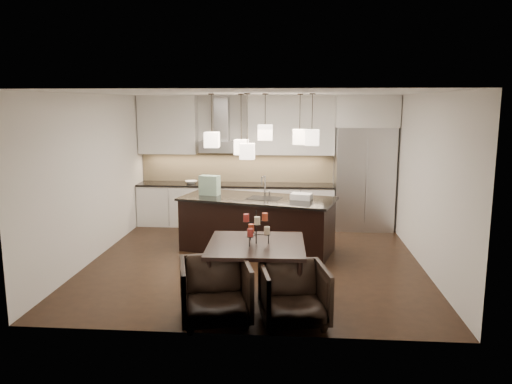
# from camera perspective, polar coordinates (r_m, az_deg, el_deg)

# --- Properties ---
(floor) EXTENTS (5.50, 5.50, 0.02)m
(floor) POSITION_cam_1_polar(r_m,az_deg,el_deg) (8.56, -0.11, -7.90)
(floor) COLOR black
(floor) RESTS_ON ground
(ceiling) EXTENTS (5.50, 5.50, 0.02)m
(ceiling) POSITION_cam_1_polar(r_m,az_deg,el_deg) (8.14, -0.11, 11.32)
(ceiling) COLOR white
(ceiling) RESTS_ON wall_back
(wall_back) EXTENTS (5.50, 0.02, 2.80)m
(wall_back) POSITION_cam_1_polar(r_m,az_deg,el_deg) (10.96, 1.06, 3.66)
(wall_back) COLOR silver
(wall_back) RESTS_ON ground
(wall_front) EXTENTS (5.50, 0.02, 2.80)m
(wall_front) POSITION_cam_1_polar(r_m,az_deg,el_deg) (5.54, -2.44, -2.88)
(wall_front) COLOR silver
(wall_front) RESTS_ON ground
(wall_left) EXTENTS (0.02, 5.50, 2.80)m
(wall_left) POSITION_cam_1_polar(r_m,az_deg,el_deg) (8.89, -18.14, 1.61)
(wall_left) COLOR silver
(wall_left) RESTS_ON ground
(wall_right) EXTENTS (0.02, 5.50, 2.80)m
(wall_right) POSITION_cam_1_polar(r_m,az_deg,el_deg) (8.47, 18.84, 1.16)
(wall_right) COLOR silver
(wall_right) RESTS_ON ground
(refrigerator) EXTENTS (1.20, 0.72, 2.15)m
(refrigerator) POSITION_cam_1_polar(r_m,az_deg,el_deg) (10.71, 12.23, 1.51)
(refrigerator) COLOR #B7B7BA
(refrigerator) RESTS_ON floor
(fridge_panel) EXTENTS (1.26, 0.72, 0.65)m
(fridge_panel) POSITION_cam_1_polar(r_m,az_deg,el_deg) (10.59, 12.51, 9.02)
(fridge_panel) COLOR silver
(fridge_panel) RESTS_ON refrigerator
(lower_cabinets) EXTENTS (4.21, 0.62, 0.88)m
(lower_cabinets) POSITION_cam_1_polar(r_m,az_deg,el_deg) (10.85, -2.36, -1.56)
(lower_cabinets) COLOR silver
(lower_cabinets) RESTS_ON floor
(countertop) EXTENTS (4.21, 0.66, 0.04)m
(countertop) POSITION_cam_1_polar(r_m,az_deg,el_deg) (10.76, -2.37, 0.84)
(countertop) COLOR black
(countertop) RESTS_ON lower_cabinets
(backsplash) EXTENTS (4.21, 0.02, 0.63)m
(backsplash) POSITION_cam_1_polar(r_m,az_deg,el_deg) (11.01, -2.20, 2.81)
(backsplash) COLOR beige
(backsplash) RESTS_ON countertop
(upper_cab_left) EXTENTS (1.25, 0.35, 1.25)m
(upper_cab_left) POSITION_cam_1_polar(r_m,az_deg,el_deg) (11.04, -10.04, 7.59)
(upper_cab_left) COLOR silver
(upper_cab_left) RESTS_ON wall_back
(upper_cab_right) EXTENTS (1.85, 0.35, 1.25)m
(upper_cab_right) POSITION_cam_1_polar(r_m,az_deg,el_deg) (10.69, 4.00, 7.63)
(upper_cab_right) COLOR silver
(upper_cab_right) RESTS_ON wall_back
(hood_canopy) EXTENTS (0.90, 0.52, 0.24)m
(hood_canopy) POSITION_cam_1_polar(r_m,az_deg,el_deg) (10.75, -3.97, 5.22)
(hood_canopy) COLOR #B7B7BA
(hood_canopy) RESTS_ON wall_back
(hood_chimney) EXTENTS (0.30, 0.28, 0.96)m
(hood_chimney) POSITION_cam_1_polar(r_m,az_deg,el_deg) (10.82, -3.92, 8.43)
(hood_chimney) COLOR #B7B7BA
(hood_chimney) RESTS_ON hood_canopy
(fruit_bowl) EXTENTS (0.33, 0.33, 0.06)m
(fruit_bowl) POSITION_cam_1_polar(r_m,az_deg,el_deg) (10.86, -7.42, 1.12)
(fruit_bowl) COLOR silver
(fruit_bowl) RESTS_ON countertop
(island_body) EXTENTS (2.82, 1.69, 0.93)m
(island_body) POSITION_cam_1_polar(r_m,az_deg,el_deg) (9.03, 0.17, -3.81)
(island_body) COLOR black
(island_body) RESTS_ON floor
(island_top) EXTENTS (2.93, 1.79, 0.04)m
(island_top) POSITION_cam_1_polar(r_m,az_deg,el_deg) (8.92, 0.17, -0.78)
(island_top) COLOR black
(island_top) RESTS_ON island_body
(faucet) EXTENTS (0.17, 0.27, 0.40)m
(faucet) POSITION_cam_1_polar(r_m,az_deg,el_deg) (8.95, 1.03, 0.70)
(faucet) COLOR silver
(faucet) RESTS_ON island_top
(tote_bag) EXTENTS (0.40, 0.27, 0.36)m
(tote_bag) POSITION_cam_1_polar(r_m,az_deg,el_deg) (9.19, -5.32, 0.77)
(tote_bag) COLOR #276934
(tote_bag) RESTS_ON island_top
(food_container) EXTENTS (0.41, 0.34, 0.11)m
(food_container) POSITION_cam_1_polar(r_m,az_deg,el_deg) (8.78, 5.22, -0.51)
(food_container) COLOR silver
(food_container) RESTS_ON island_top
(dining_table) EXTENTS (1.33, 1.33, 0.78)m
(dining_table) POSITION_cam_1_polar(r_m,az_deg,el_deg) (6.88, 0.02, -9.01)
(dining_table) COLOR black
(dining_table) RESTS_ON floor
(candelabra) EXTENTS (0.38, 0.38, 0.45)m
(candelabra) POSITION_cam_1_polar(r_m,az_deg,el_deg) (6.70, 0.02, -4.04)
(candelabra) COLOR black
(candelabra) RESTS_ON dining_table
(candle_a) EXTENTS (0.08, 0.08, 0.10)m
(candle_a) POSITION_cam_1_polar(r_m,az_deg,el_deg) (6.71, 1.26, -4.41)
(candle_a) COLOR beige
(candle_a) RESTS_ON candelabra
(candle_b) EXTENTS (0.08, 0.08, 0.10)m
(candle_b) POSITION_cam_1_polar(r_m,az_deg,el_deg) (6.84, -0.54, -4.13)
(candle_b) COLOR #BE4326
(candle_b) RESTS_ON candelabra
(candle_c) EXTENTS (0.08, 0.08, 0.10)m
(candle_c) POSITION_cam_1_polar(r_m,az_deg,el_deg) (6.60, -0.66, -4.66)
(candle_c) COLOR maroon
(candle_c) RESTS_ON candelabra
(candle_d) EXTENTS (0.08, 0.08, 0.10)m
(candle_d) POSITION_cam_1_polar(r_m,az_deg,el_deg) (6.76, 1.02, -2.85)
(candle_d) COLOR #BE4326
(candle_d) RESTS_ON candelabra
(candle_e) EXTENTS (0.08, 0.08, 0.10)m
(candle_e) POSITION_cam_1_polar(r_m,az_deg,el_deg) (6.70, -1.12, -2.97)
(candle_e) COLOR maroon
(candle_e) RESTS_ON candelabra
(candle_f) EXTENTS (0.08, 0.08, 0.10)m
(candle_f) POSITION_cam_1_polar(r_m,az_deg,el_deg) (6.54, 0.14, -3.29)
(candle_f) COLOR beige
(candle_f) RESTS_ON candelabra
(armchair_left) EXTENTS (1.02, 1.03, 0.78)m
(armchair_left) POSITION_cam_1_polar(r_m,az_deg,el_deg) (6.19, -4.67, -11.26)
(armchair_left) COLOR black
(armchair_left) RESTS_ON floor
(armchair_right) EXTENTS (0.92, 0.94, 0.73)m
(armchair_right) POSITION_cam_1_polar(r_m,az_deg,el_deg) (6.16, 4.36, -11.64)
(armchair_right) COLOR black
(armchair_right) RESTS_ON floor
(pendant_a) EXTENTS (0.24, 0.24, 0.26)m
(pendant_a) POSITION_cam_1_polar(r_m,az_deg,el_deg) (8.62, -5.06, 5.97)
(pendant_a) COLOR #F4DEC3
(pendant_a) RESTS_ON ceiling
(pendant_b) EXTENTS (0.24, 0.24, 0.26)m
(pendant_b) POSITION_cam_1_polar(r_m,az_deg,el_deg) (8.84, -1.69, 5.16)
(pendant_b) COLOR #F4DEC3
(pendant_b) RESTS_ON ceiling
(pendant_c) EXTENTS (0.24, 0.24, 0.26)m
(pendant_c) POSITION_cam_1_polar(r_m,az_deg,el_deg) (8.57, 1.05, 6.82)
(pendant_c) COLOR #F4DEC3
(pendant_c) RESTS_ON ceiling
(pendant_d) EXTENTS (0.24, 0.24, 0.26)m
(pendant_d) POSITION_cam_1_polar(r_m,az_deg,el_deg) (8.81, 5.00, 6.30)
(pendant_d) COLOR #F4DEC3
(pendant_d) RESTS_ON ceiling
(pendant_e) EXTENTS (0.24, 0.24, 0.26)m
(pendant_e) POSITION_cam_1_polar(r_m,az_deg,el_deg) (8.49, 6.39, 6.21)
(pendant_e) COLOR #F4DEC3
(pendant_e) RESTS_ON ceiling
(pendant_f) EXTENTS (0.24, 0.24, 0.26)m
(pendant_f) POSITION_cam_1_polar(r_m,az_deg,el_deg) (8.37, -1.00, 4.68)
(pendant_f) COLOR #F4DEC3
(pendant_f) RESTS_ON ceiling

